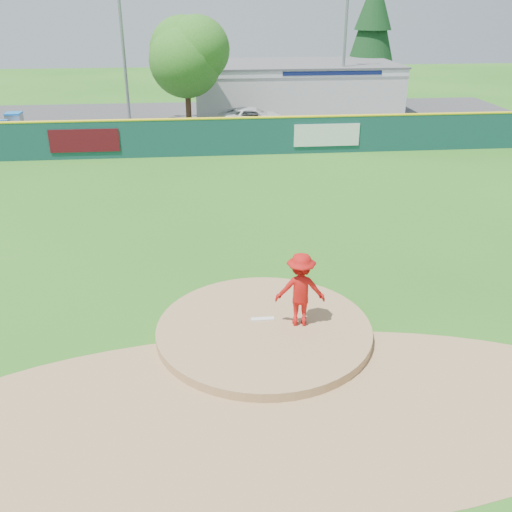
{
  "coord_description": "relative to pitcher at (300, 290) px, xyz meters",
  "views": [
    {
      "loc": [
        -1.48,
        -12.41,
        7.96
      ],
      "look_at": [
        0.0,
        2.0,
        1.3
      ],
      "focal_mm": 40.0,
      "sensor_mm": 36.0,
      "label": 1
    }
  ],
  "objects": [
    {
      "name": "pitcher",
      "position": [
        0.0,
        0.0,
        0.0
      ],
      "size": [
        1.33,
        0.86,
        1.96
      ],
      "primitive_type": "imported",
      "rotation": [
        0.0,
        0.0,
        3.04
      ],
      "color": "#B5120F",
      "rests_on": "pitchers_mound"
    },
    {
      "name": "fence_banners",
      "position": [
        -1.87,
        17.89,
        -0.23
      ],
      "size": [
        16.51,
        0.04,
        1.2
      ],
      "color": "#510B13",
      "rests_on": "ground"
    },
    {
      "name": "pitchers_mound",
      "position": [
        -0.92,
        -0.03,
        -1.23
      ],
      "size": [
        5.5,
        5.5,
        0.5
      ],
      "primitive_type": "cylinder",
      "color": "#9E774C",
      "rests_on": "ground"
    },
    {
      "name": "outfield_fence",
      "position": [
        -0.92,
        17.97,
        -0.14
      ],
      "size": [
        40.0,
        0.14,
        2.07
      ],
      "color": "#133F3D",
      "rests_on": "ground"
    },
    {
      "name": "pitching_rubber",
      "position": [
        -0.92,
        0.27,
        -0.96
      ],
      "size": [
        0.6,
        0.15,
        0.04
      ],
      "primitive_type": "cube",
      "color": "white",
      "rests_on": "pitchers_mound"
    },
    {
      "name": "light_pole_left",
      "position": [
        -6.92,
        26.97,
        4.82
      ],
      "size": [
        1.75,
        0.25,
        11.0
      ],
      "color": "gray",
      "rests_on": "ground"
    },
    {
      "name": "parking_lot",
      "position": [
        -0.92,
        26.97,
        -1.22
      ],
      "size": [
        44.0,
        16.0,
        0.02
      ],
      "primitive_type": "cube",
      "color": "#38383A",
      "rests_on": "ground"
    },
    {
      "name": "pool_building_grp",
      "position": [
        5.08,
        31.96,
        0.44
      ],
      "size": [
        15.2,
        8.2,
        3.31
      ],
      "color": "silver",
      "rests_on": "ground"
    },
    {
      "name": "conifer_tree",
      "position": [
        12.08,
        35.97,
        4.31
      ],
      "size": [
        4.4,
        4.4,
        9.5
      ],
      "color": "#382314",
      "rests_on": "ground"
    },
    {
      "name": "van",
      "position": [
        1.24,
        24.78,
        -0.56
      ],
      "size": [
        4.78,
        2.45,
        1.29
      ],
      "primitive_type": "imported",
      "rotation": [
        0.0,
        0.0,
        1.5
      ],
      "color": "silver",
      "rests_on": "parking_lot"
    },
    {
      "name": "infield_dirt_arc",
      "position": [
        -0.92,
        -3.03,
        -1.22
      ],
      "size": [
        15.4,
        15.4,
        0.01
      ],
      "primitive_type": "cylinder",
      "color": "#9E774C",
      "rests_on": "ground"
    },
    {
      "name": "deciduous_tree",
      "position": [
        -2.92,
        24.97,
        3.33
      ],
      "size": [
        5.6,
        5.6,
        7.36
      ],
      "color": "#382314",
      "rests_on": "ground"
    },
    {
      "name": "light_pole_right",
      "position": [
        8.08,
        28.97,
        4.32
      ],
      "size": [
        1.75,
        0.25,
        10.0
      ],
      "color": "gray",
      "rests_on": "ground"
    },
    {
      "name": "playground_slide",
      "position": [
        -13.54,
        23.95,
        -0.51
      ],
      "size": [
        0.91,
        2.58,
        1.42
      ],
      "color": "blue",
      "rests_on": "ground"
    },
    {
      "name": "ground",
      "position": [
        -0.92,
        -0.03,
        -1.23
      ],
      "size": [
        120.0,
        120.0,
        0.0
      ],
      "primitive_type": "plane",
      "color": "#286B19",
      "rests_on": "ground"
    }
  ]
}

